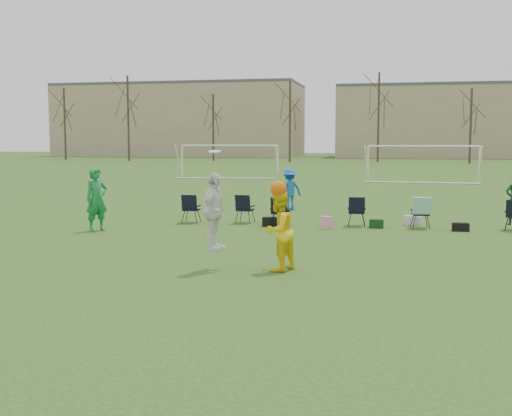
% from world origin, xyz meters
% --- Properties ---
extents(ground, '(260.00, 260.00, 0.00)m').
position_xyz_m(ground, '(0.00, 0.00, 0.00)').
color(ground, '#2A4B17').
rests_on(ground, ground).
extents(fielder_green_near, '(0.81, 0.85, 1.95)m').
position_xyz_m(fielder_green_near, '(-6.78, 5.35, 0.98)').
color(fielder_green_near, '#167E3D').
rests_on(fielder_green_near, ground).
extents(fielder_blue, '(1.22, 1.13, 1.65)m').
position_xyz_m(fielder_blue, '(-1.95, 12.62, 0.82)').
color(fielder_blue, blue).
rests_on(fielder_blue, ground).
extents(center_contest, '(2.10, 1.28, 2.58)m').
position_xyz_m(center_contest, '(-0.79, 0.46, 1.06)').
color(center_contest, white).
rests_on(center_contest, ground).
extents(sideline_setup, '(11.07, 1.78, 1.75)m').
position_xyz_m(sideline_setup, '(1.03, 8.08, 0.52)').
color(sideline_setup, '#0F3820').
rests_on(sideline_setup, ground).
extents(goal_left, '(7.39, 0.76, 2.46)m').
position_xyz_m(goal_left, '(-10.00, 34.00, 1.92)').
color(goal_left, white).
rests_on(goal_left, ground).
extents(goal_mid, '(7.40, 0.63, 2.46)m').
position_xyz_m(goal_mid, '(4.00, 32.00, 1.92)').
color(goal_mid, white).
rests_on(goal_mid, ground).
extents(tree_line, '(110.28, 3.28, 11.40)m').
position_xyz_m(tree_line, '(0.24, 69.85, 5.09)').
color(tree_line, '#382B21').
rests_on(tree_line, ground).
extents(building_row, '(126.00, 16.00, 13.00)m').
position_xyz_m(building_row, '(6.73, 96.00, 5.99)').
color(building_row, tan).
rests_on(building_row, ground).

